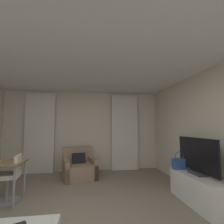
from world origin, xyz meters
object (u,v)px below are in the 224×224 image
at_px(armchair, 79,168).
at_px(tv_console, 199,190).
at_px(desk_chair, 10,181).
at_px(handbag_primary, 180,163).
at_px(tv_flatscreen, 197,157).

bearing_deg(armchair, tv_console, -40.87).
distance_m(desk_chair, tv_console, 3.59).
relative_size(armchair, handbag_primary, 2.81).
height_order(tv_console, tv_flatscreen, tv_flatscreen).
bearing_deg(tv_flatscreen, armchair, 139.54).
bearing_deg(tv_flatscreen, tv_console, -90.00).
height_order(tv_console, handbag_primary, handbag_primary).
xyz_separation_m(desk_chair, tv_flatscreen, (3.53, -0.59, 0.47)).
height_order(tv_flatscreen, handbag_primary, tv_flatscreen).
bearing_deg(tv_console, desk_chair, 170.04).
xyz_separation_m(armchair, tv_flatscreen, (2.28, -1.94, 0.59)).
xyz_separation_m(armchair, desk_chair, (-1.25, -1.35, 0.12)).
distance_m(desk_chair, tv_flatscreen, 3.61).
bearing_deg(handbag_primary, tv_flatscreen, -75.23).
bearing_deg(desk_chair, armchair, 47.14).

